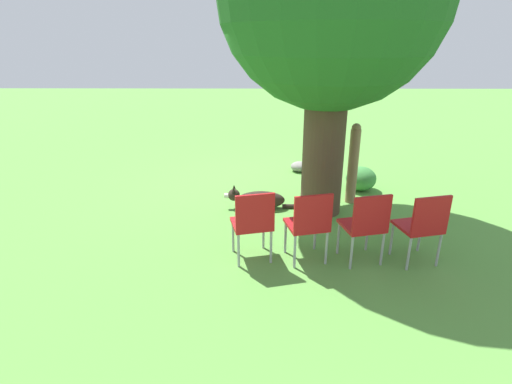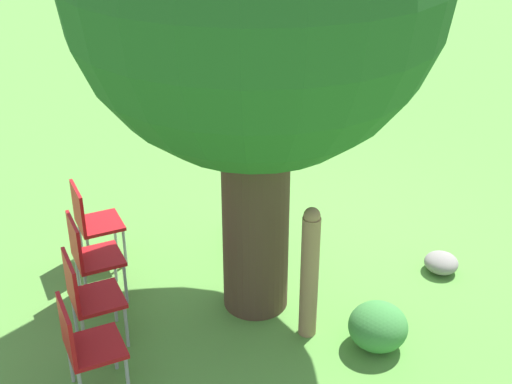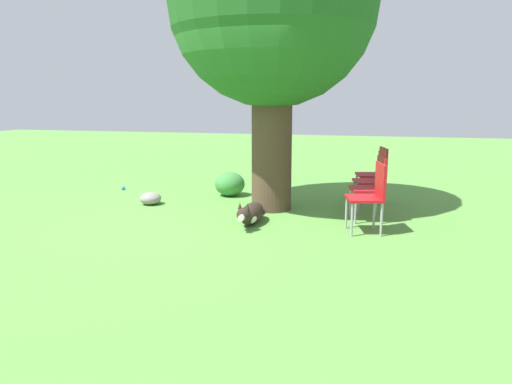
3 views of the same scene
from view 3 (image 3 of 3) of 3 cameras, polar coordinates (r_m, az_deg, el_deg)
name	(u,v)px [view 3 (image 3 of 3)]	position (r m, az deg, el deg)	size (l,w,h in m)	color
ground_plane	(203,220)	(6.96, -6.03, -3.21)	(30.00, 30.00, 0.00)	#56933D
oak_tree	(273,5)	(7.50, 1.91, 20.58)	(2.98, 2.98, 4.49)	#4C3828
dog	(251,214)	(6.67, -0.59, -2.52)	(0.28, 1.22, 0.37)	#2D231C
fence_post	(257,162)	(8.06, 0.07, 3.46)	(0.16, 0.16, 1.27)	#937551
red_chair_0	(371,193)	(6.37, 13.00, -0.09)	(0.51, 0.53, 0.88)	#B21419
red_chair_1	(373,184)	(6.99, 13.21, 0.89)	(0.51, 0.53, 0.88)	#B21419
red_chair_2	(374,177)	(7.61, 13.39, 1.70)	(0.51, 0.53, 0.88)	#B21419
red_chair_3	(376,171)	(8.24, 13.54, 2.39)	(0.51, 0.53, 0.88)	#B21419
tennis_ball	(123,188)	(9.40, -14.92, 0.44)	(0.07, 0.07, 0.07)	blue
garden_rock	(151,198)	(8.06, -11.96, -0.72)	(0.34, 0.35, 0.19)	gray
low_shrub	(230,184)	(8.55, -3.01, 0.92)	(0.51, 0.51, 0.41)	#3D843D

